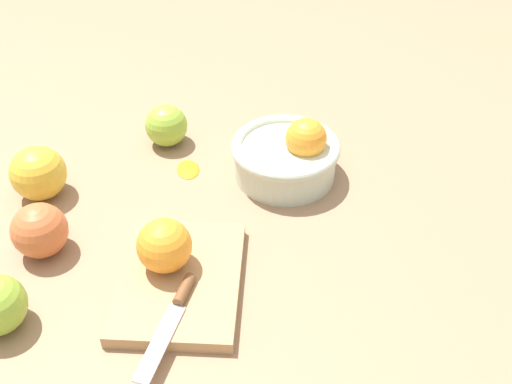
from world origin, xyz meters
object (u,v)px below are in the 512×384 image
object	(u,v)px
apple_front_left	(166,125)
bowl	(288,155)
knife	(174,311)
apple_front_left_2	(38,173)
cutting_board	(180,280)
apple_front_center	(40,230)
orange_on_board	(164,246)

from	to	relation	value
apple_front_left	bowl	bearing A→B (deg)	70.28
knife	apple_front_left_2	world-z (taller)	apple_front_left_2
apple_front_left_2	bowl	bearing A→B (deg)	101.72
cutting_board	apple_front_center	xyz separation A→B (m)	(-0.05, -0.20, 0.03)
bowl	apple_front_left_2	bearing A→B (deg)	-78.28
orange_on_board	apple_front_left	xyz separation A→B (m)	(-0.30, -0.06, -0.02)
knife	apple_front_left	size ratio (longest dim) A/B	2.20
apple_front_left_2	cutting_board	bearing A→B (deg)	55.14
cutting_board	orange_on_board	distance (m)	0.05
bowl	apple_front_left_2	world-z (taller)	bowl
bowl	apple_front_left	xyz separation A→B (m)	(-0.07, -0.20, -0.00)
apple_front_left_2	apple_front_center	world-z (taller)	apple_front_left_2
knife	apple_front_center	xyz separation A→B (m)	(-0.11, -0.20, 0.01)
cutting_board	apple_front_left	size ratio (longest dim) A/B	2.89
cutting_board	orange_on_board	xyz separation A→B (m)	(-0.02, -0.02, 0.04)
knife	bowl	bearing A→B (deg)	157.77
cutting_board	apple_front_center	size ratio (longest dim) A/B	2.72
orange_on_board	knife	world-z (taller)	orange_on_board
cutting_board	orange_on_board	world-z (taller)	orange_on_board
orange_on_board	apple_front_center	bearing A→B (deg)	-100.34
bowl	apple_front_center	world-z (taller)	bowl
bowl	orange_on_board	distance (m)	0.27
bowl	apple_front_left	distance (m)	0.22
cutting_board	orange_on_board	bearing A→B (deg)	-131.27
apple_front_left	apple_front_left_2	size ratio (longest dim) A/B	0.85
cutting_board	apple_front_left	distance (m)	0.33
orange_on_board	knife	distance (m)	0.09
cutting_board	knife	distance (m)	0.06
knife	apple_front_left_2	size ratio (longest dim) A/B	1.88
apple_front_center	apple_front_left_2	bearing A→B (deg)	-159.79
cutting_board	apple_front_center	distance (m)	0.20
cutting_board	knife	bearing A→B (deg)	4.60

